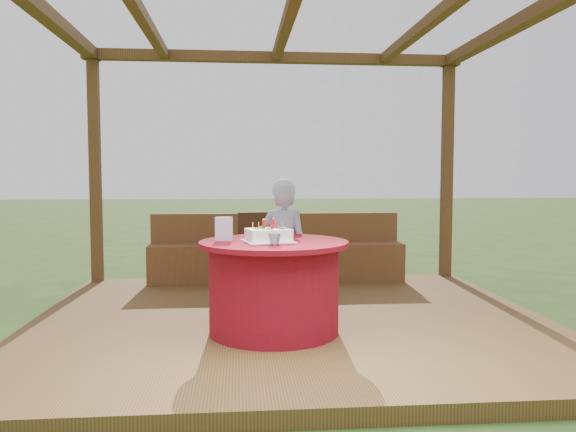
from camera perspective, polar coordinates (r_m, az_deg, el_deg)
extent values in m
plane|color=#274717|center=(5.11, 0.25, -11.46)|extent=(60.00, 60.00, 0.00)
cube|color=brown|center=(5.09, 0.26, -10.81)|extent=(4.50, 4.00, 0.12)
cube|color=brown|center=(6.98, -18.99, 4.26)|extent=(0.12, 0.12, 2.60)
cube|color=brown|center=(7.26, 15.84, 4.31)|extent=(0.12, 0.12, 2.60)
cube|color=brown|center=(6.94, -1.25, 15.78)|extent=(4.50, 0.14, 0.12)
cube|color=brown|center=(5.37, -24.42, 18.97)|extent=(0.14, 4.00, 0.12)
cube|color=brown|center=(5.72, 23.20, 18.03)|extent=(0.14, 4.00, 0.12)
cube|color=brown|center=(5.17, -15.16, 19.78)|extent=(0.10, 3.70, 0.10)
cube|color=brown|center=(5.12, 0.27, 20.07)|extent=(0.10, 3.70, 0.10)
cube|color=brown|center=(5.40, 14.96, 19.10)|extent=(0.10, 3.70, 0.10)
cube|color=brown|center=(6.70, -1.11, -4.73)|extent=(3.00, 0.42, 0.45)
cube|color=brown|center=(6.83, -1.22, -1.18)|extent=(3.00, 0.06, 0.35)
cylinder|color=maroon|center=(4.51, -1.44, -7.45)|extent=(1.03, 1.03, 0.69)
cylinder|color=maroon|center=(4.45, -1.45, -2.81)|extent=(1.18, 1.18, 0.04)
cube|color=#3C2513|center=(5.69, -2.61, -4.24)|extent=(0.50, 0.50, 0.05)
cylinder|color=#3C2513|center=(5.53, -3.94, -6.73)|extent=(0.04, 0.04, 0.43)
cylinder|color=#3C2513|center=(5.60, -0.50, -6.58)|extent=(0.04, 0.04, 0.43)
cylinder|color=#3C2513|center=(5.86, -4.62, -6.13)|extent=(0.04, 0.04, 0.43)
cylinder|color=#3C2513|center=(5.93, -1.36, -5.99)|extent=(0.04, 0.04, 0.43)
cube|color=#3C2513|center=(5.85, -3.04, -1.80)|extent=(0.43, 0.12, 0.45)
imported|color=#93B4DB|center=(5.13, -0.43, -3.30)|extent=(0.50, 0.40, 1.18)
sphere|color=white|center=(5.09, -0.44, 2.63)|extent=(0.21, 0.21, 0.21)
cube|color=white|center=(4.42, -2.01, -2.56)|extent=(0.45, 0.45, 0.01)
cube|color=white|center=(4.41, -2.01, -1.92)|extent=(0.38, 0.33, 0.09)
cylinder|color=red|center=(4.44, -2.49, -0.79)|extent=(0.03, 0.03, 0.08)
cylinder|color=red|center=(4.45, -1.59, -0.78)|extent=(0.03, 0.03, 0.08)
sphere|color=yellow|center=(4.34, -3.28, -1.24)|extent=(0.04, 0.04, 0.04)
sphere|color=orange|center=(4.34, -1.96, -1.24)|extent=(0.04, 0.04, 0.04)
sphere|color=blue|center=(4.36, -0.66, -1.21)|extent=(0.04, 0.04, 0.04)
sphere|color=green|center=(4.42, -2.80, -1.14)|extent=(0.04, 0.04, 0.04)
sphere|color=red|center=(4.44, -1.13, -1.12)|extent=(0.04, 0.04, 0.04)
cube|color=#DF90CC|center=(4.50, -6.52, -1.31)|extent=(0.14, 0.10, 0.19)
imported|color=white|center=(4.15, -1.38, -2.41)|extent=(0.10, 0.10, 0.09)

